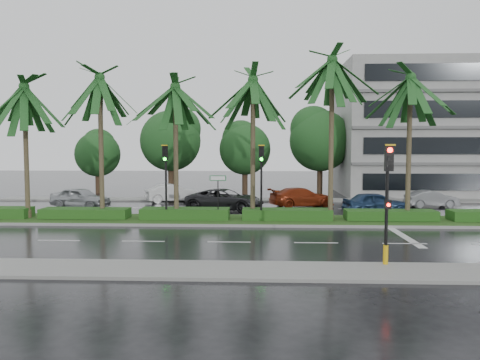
{
  "coord_description": "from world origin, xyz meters",
  "views": [
    {
      "loc": [
        1.43,
        -26.27,
        4.36
      ],
      "look_at": [
        0.23,
        1.5,
        2.42
      ],
      "focal_mm": 35.0,
      "sensor_mm": 36.0,
      "label": 1
    }
  ],
  "objects_px": {
    "car_red": "(302,197)",
    "car_grey": "(432,199)",
    "car_white": "(173,193)",
    "car_blue": "(375,203)",
    "street_sign": "(218,186)",
    "car_silver": "(80,198)",
    "car_darkgrey": "(225,200)",
    "signal_median_left": "(166,171)",
    "signal_near": "(387,199)"
  },
  "relations": [
    {
      "from": "signal_median_left",
      "to": "car_silver",
      "type": "height_order",
      "value": "signal_median_left"
    },
    {
      "from": "car_silver",
      "to": "car_grey",
      "type": "height_order",
      "value": "car_silver"
    },
    {
      "from": "street_sign",
      "to": "signal_near",
      "type": "bearing_deg",
      "value": -54.66
    },
    {
      "from": "car_silver",
      "to": "car_darkgrey",
      "type": "bearing_deg",
      "value": -79.56
    },
    {
      "from": "signal_median_left",
      "to": "car_grey",
      "type": "xyz_separation_m",
      "value": [
        17.97,
        7.98,
        -2.38
      ]
    },
    {
      "from": "street_sign",
      "to": "car_darkgrey",
      "type": "bearing_deg",
      "value": 90.0
    },
    {
      "from": "car_blue",
      "to": "car_grey",
      "type": "height_order",
      "value": "car_blue"
    },
    {
      "from": "street_sign",
      "to": "car_silver",
      "type": "xyz_separation_m",
      "value": [
        -10.5,
        6.17,
        -1.38
      ]
    },
    {
      "from": "signal_median_left",
      "to": "street_sign",
      "type": "height_order",
      "value": "signal_median_left"
    },
    {
      "from": "car_silver",
      "to": "car_red",
      "type": "xyz_separation_m",
      "value": [
        16.0,
        1.48,
        -0.04
      ]
    },
    {
      "from": "signal_median_left",
      "to": "car_silver",
      "type": "bearing_deg",
      "value": 139.75
    },
    {
      "from": "street_sign",
      "to": "car_grey",
      "type": "bearing_deg",
      "value": 27.5
    },
    {
      "from": "car_darkgrey",
      "to": "street_sign",
      "type": "bearing_deg",
      "value": -166.7
    },
    {
      "from": "car_red",
      "to": "car_silver",
      "type": "bearing_deg",
      "value": 76.54
    },
    {
      "from": "signal_median_left",
      "to": "street_sign",
      "type": "xyz_separation_m",
      "value": [
        3.0,
        0.18,
        -0.87
      ]
    },
    {
      "from": "signal_median_left",
      "to": "car_blue",
      "type": "bearing_deg",
      "value": 18.29
    },
    {
      "from": "signal_median_left",
      "to": "car_red",
      "type": "distance_m",
      "value": 11.78
    },
    {
      "from": "car_white",
      "to": "street_sign",
      "type": "bearing_deg",
      "value": -176.33
    },
    {
      "from": "car_silver",
      "to": "car_darkgrey",
      "type": "height_order",
      "value": "car_darkgrey"
    },
    {
      "from": "signal_near",
      "to": "car_blue",
      "type": "bearing_deg",
      "value": 77.89
    },
    {
      "from": "signal_near",
      "to": "car_red",
      "type": "xyz_separation_m",
      "value": [
        -1.5,
        17.52,
        -1.8
      ]
    },
    {
      "from": "street_sign",
      "to": "car_white",
      "type": "bearing_deg",
      "value": 114.22
    },
    {
      "from": "signal_median_left",
      "to": "car_white",
      "type": "distance_m",
      "value": 10.54
    },
    {
      "from": "car_silver",
      "to": "car_red",
      "type": "distance_m",
      "value": 16.07
    },
    {
      "from": "car_white",
      "to": "car_grey",
      "type": "distance_m",
      "value": 19.6
    },
    {
      "from": "car_white",
      "to": "car_red",
      "type": "xyz_separation_m",
      "value": [
        10.0,
        -2.35,
        -0.02
      ]
    },
    {
      "from": "car_red",
      "to": "car_blue",
      "type": "bearing_deg",
      "value": -146.9
    },
    {
      "from": "car_darkgrey",
      "to": "car_white",
      "type": "bearing_deg",
      "value": 57.53
    },
    {
      "from": "car_darkgrey",
      "to": "car_red",
      "type": "xyz_separation_m",
      "value": [
        5.5,
        2.27,
        -0.05
      ]
    },
    {
      "from": "signal_near",
      "to": "signal_median_left",
      "type": "height_order",
      "value": "signal_median_left"
    },
    {
      "from": "signal_median_left",
      "to": "car_silver",
      "type": "relative_size",
      "value": 1.0
    },
    {
      "from": "car_white",
      "to": "car_darkgrey",
      "type": "bearing_deg",
      "value": -156.32
    },
    {
      "from": "signal_median_left",
      "to": "car_darkgrey",
      "type": "xyz_separation_m",
      "value": [
        3.0,
        5.56,
        -2.25
      ]
    },
    {
      "from": "car_blue",
      "to": "signal_median_left",
      "type": "bearing_deg",
      "value": 96.47
    },
    {
      "from": "car_darkgrey",
      "to": "car_red",
      "type": "relative_size",
      "value": 1.11
    },
    {
      "from": "signal_median_left",
      "to": "car_grey",
      "type": "height_order",
      "value": "signal_median_left"
    },
    {
      "from": "signal_near",
      "to": "car_white",
      "type": "xyz_separation_m",
      "value": [
        -11.5,
        19.87,
        -1.78
      ]
    },
    {
      "from": "street_sign",
      "to": "car_grey",
      "type": "xyz_separation_m",
      "value": [
        14.97,
        7.79,
        -1.51
      ]
    },
    {
      "from": "street_sign",
      "to": "car_red",
      "type": "bearing_deg",
      "value": 54.28
    },
    {
      "from": "car_white",
      "to": "signal_near",
      "type": "bearing_deg",
      "value": -170.5
    },
    {
      "from": "street_sign",
      "to": "car_blue",
      "type": "height_order",
      "value": "street_sign"
    },
    {
      "from": "signal_median_left",
      "to": "car_grey",
      "type": "distance_m",
      "value": 19.81
    },
    {
      "from": "signal_near",
      "to": "street_sign",
      "type": "height_order",
      "value": "signal_near"
    },
    {
      "from": "signal_median_left",
      "to": "car_red",
      "type": "xyz_separation_m",
      "value": [
        8.5,
        7.83,
        -2.3
      ]
    },
    {
      "from": "car_darkgrey",
      "to": "car_blue",
      "type": "distance_m",
      "value": 10.08
    },
    {
      "from": "car_red",
      "to": "car_white",
      "type": "bearing_deg",
      "value": 58.01
    },
    {
      "from": "car_red",
      "to": "car_grey",
      "type": "distance_m",
      "value": 9.48
    },
    {
      "from": "street_sign",
      "to": "car_white",
      "type": "distance_m",
      "value": 11.06
    },
    {
      "from": "car_darkgrey",
      "to": "car_red",
      "type": "height_order",
      "value": "car_darkgrey"
    },
    {
      "from": "car_white",
      "to": "car_blue",
      "type": "relative_size",
      "value": 1.04
    }
  ]
}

